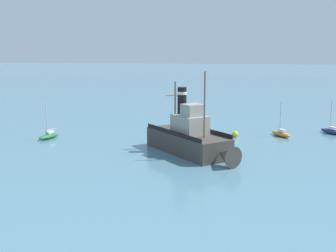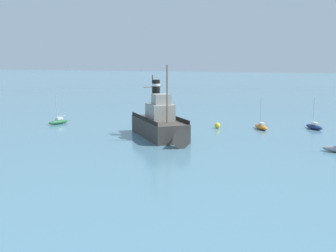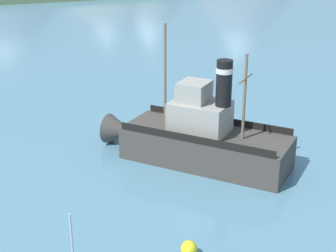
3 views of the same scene
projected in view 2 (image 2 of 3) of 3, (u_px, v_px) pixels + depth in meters
ground_plane at (160, 137)px, 57.93m from camera, size 600.00×600.00×0.00m
old_tugboat at (160, 124)px, 57.22m from camera, size 12.00×13.08×9.90m
sailboat_orange at (261, 127)px, 64.21m from camera, size 3.01×3.78×4.90m
sailboat_navy at (314, 126)px, 64.38m from camera, size 3.22×3.66×4.90m
sailboat_green at (58, 121)px, 69.51m from camera, size 2.23×3.95×4.90m
mooring_buoy at (217, 126)px, 65.14m from camera, size 0.87×0.87×0.87m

